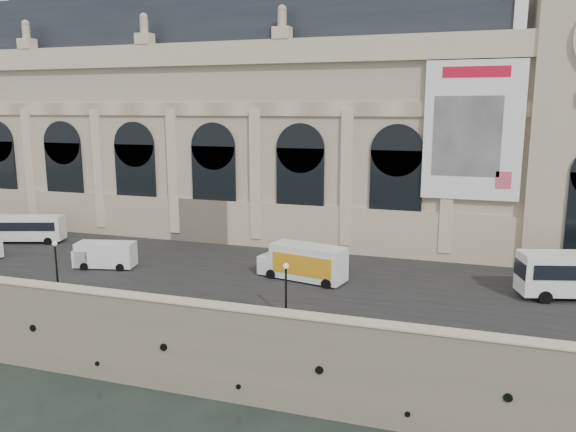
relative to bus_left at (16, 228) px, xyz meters
The scene contains 10 objects.
ground 30.87m from the bus_left, 30.66° to the right, with size 260.00×260.00×0.00m, color black.
quay 32.77m from the bus_left, 37.55° to the left, with size 160.00×70.00×6.00m, color gray.
street 25.80m from the bus_left, ahead, with size 160.00×24.00×0.06m, color #2D2D2D.
parapet 29.61m from the bus_left, 29.66° to the right, with size 160.00×1.40×1.21m.
museum 27.87m from the bus_left, 38.37° to the left, with size 69.00×18.70×29.10m.
bus_left is the anchor object (origin of this frame).
van_c 16.63m from the bus_left, 19.94° to the right, with size 6.01×3.35×2.53m.
box_truck 35.24m from the bus_left, ahead, with size 8.35×4.22×3.22m.
lamp_left 20.37m from the bus_left, 37.79° to the right, with size 0.43×0.43×4.24m.
lamp_right 38.74m from the bus_left, 19.43° to the right, with size 0.43×0.43×4.22m.
Camera 1 is at (22.92, -34.42, 21.12)m, focal length 35.00 mm.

